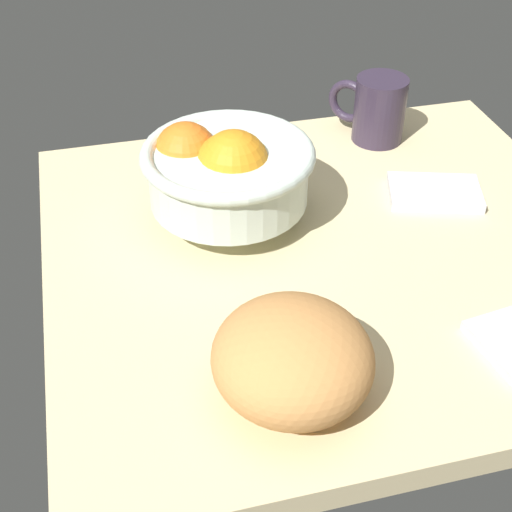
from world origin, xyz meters
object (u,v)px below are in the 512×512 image
Objects in this scene: fruit_bowl at (225,171)px; napkin_spare at (435,192)px; bread_loaf at (293,358)px; mug at (377,109)px.

fruit_bowl is 27.54cm from napkin_spare.
mug is (-24.97, -42.98, 0.27)cm from bread_loaf.
napkin_spare is at bearing 175.51° from fruit_bowl.
bread_loaf is 38.07cm from napkin_spare.
fruit_bowl is 1.34× the size of bread_loaf.
fruit_bowl reaches higher than bread_loaf.
bread_loaf is at bearing 44.83° from napkin_spare.
fruit_bowl is at bearing 29.63° from mug.
napkin_spare is (-26.87, -26.71, -3.68)cm from bread_loaf.
bread_loaf is 1.32× the size of napkin_spare.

